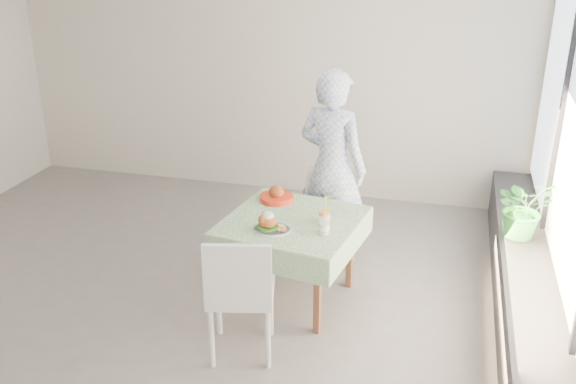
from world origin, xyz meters
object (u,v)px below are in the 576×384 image
(chair_far, at_px, (329,234))
(chair_near, at_px, (242,316))
(cafe_table, at_px, (292,250))
(main_dish, at_px, (270,224))
(juice_cup_orange, at_px, (324,216))
(potted_plant, at_px, (524,208))
(diner, at_px, (332,167))

(chair_far, bearing_deg, chair_near, -102.24)
(cafe_table, relative_size, main_dish, 3.93)
(cafe_table, distance_m, juice_cup_orange, 0.44)
(chair_near, height_order, potted_plant, potted_plant)
(chair_far, relative_size, potted_plant, 1.71)
(diner, relative_size, potted_plant, 3.41)
(diner, distance_m, potted_plant, 1.68)
(cafe_table, relative_size, chair_near, 1.20)
(chair_near, bearing_deg, main_dish, 85.24)
(juice_cup_orange, bearing_deg, diner, 96.95)
(cafe_table, distance_m, main_dish, 0.43)
(chair_near, distance_m, juice_cup_orange, 1.04)
(cafe_table, relative_size, potted_plant, 2.23)
(diner, distance_m, main_dish, 1.11)
(chair_far, distance_m, main_dish, 1.13)
(juice_cup_orange, bearing_deg, chair_far, 97.79)
(juice_cup_orange, xyz_separation_m, potted_plant, (1.57, 0.68, -0.04))
(chair_far, relative_size, main_dish, 3.02)
(chair_far, xyz_separation_m, juice_cup_orange, (0.10, -0.74, 0.52))
(chair_near, distance_m, potted_plant, 2.54)
(potted_plant, bearing_deg, cafe_table, -160.04)
(juice_cup_orange, relative_size, potted_plant, 0.53)
(cafe_table, bearing_deg, juice_cup_orange, -2.53)
(cafe_table, height_order, chair_near, chair_near)
(chair_near, bearing_deg, potted_plant, 36.49)
(chair_far, xyz_separation_m, diner, (-0.00, 0.09, 0.63))
(cafe_table, height_order, juice_cup_orange, juice_cup_orange)
(main_dish, xyz_separation_m, potted_plant, (1.96, 0.91, -0.02))
(cafe_table, xyz_separation_m, main_dish, (-0.12, -0.24, 0.33))
(cafe_table, bearing_deg, chair_near, -101.83)
(diner, relative_size, juice_cup_orange, 6.47)
(chair_far, relative_size, diner, 0.50)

